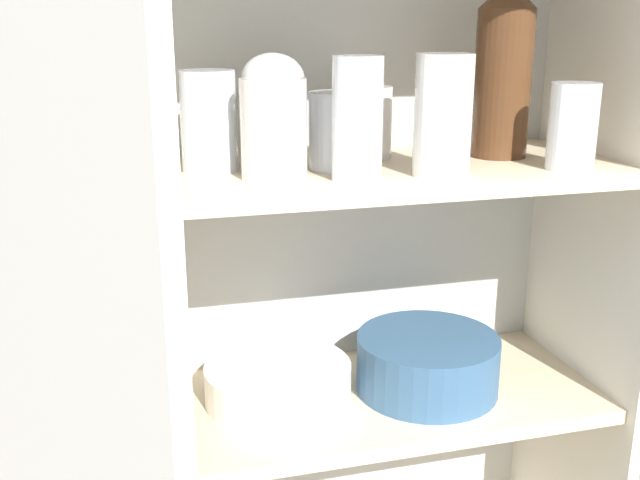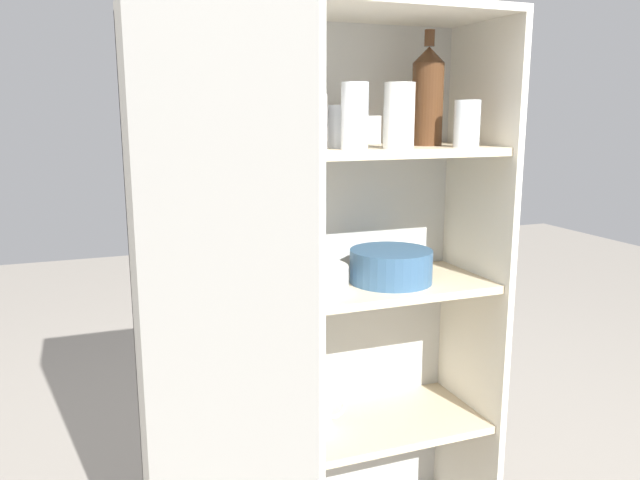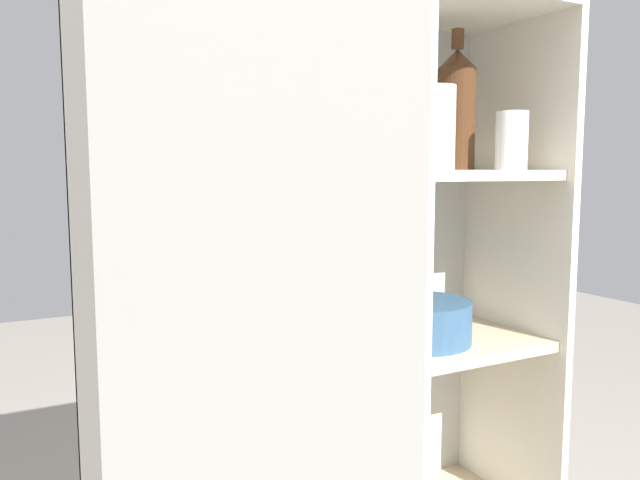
# 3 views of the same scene
# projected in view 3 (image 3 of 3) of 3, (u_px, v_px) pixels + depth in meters

# --- Properties ---
(cupboard_back_panel) EXTENTS (0.89, 0.02, 1.37)m
(cupboard_back_panel) POSITION_uv_depth(u_px,v_px,m) (302.00, 354.00, 1.30)
(cupboard_back_panel) COLOR silver
(cupboard_back_panel) RESTS_ON ground_plane
(cupboard_side_left) EXTENTS (0.02, 0.32, 1.37)m
(cupboard_side_left) POSITION_uv_depth(u_px,v_px,m) (95.00, 419.00, 0.96)
(cupboard_side_left) COLOR silver
(cupboard_side_left) RESTS_ON ground_plane
(cupboard_side_right) EXTENTS (0.02, 0.32, 1.37)m
(cupboard_side_right) POSITION_uv_depth(u_px,v_px,m) (509.00, 345.00, 1.37)
(cupboard_side_right) COLOR silver
(cupboard_side_right) RESTS_ON ground_plane
(shelf_board_middle) EXTENTS (0.85, 0.29, 0.02)m
(shelf_board_middle) POSITION_uv_depth(u_px,v_px,m) (338.00, 358.00, 1.16)
(shelf_board_middle) COLOR beige
(shelf_board_upper) EXTENTS (0.85, 0.29, 0.02)m
(shelf_board_upper) POSITION_uv_depth(u_px,v_px,m) (339.00, 175.00, 1.13)
(shelf_board_upper) COLOR beige
(tumbler_glass_0) EXTENTS (0.06, 0.06, 0.12)m
(tumbler_glass_0) POSITION_uv_depth(u_px,v_px,m) (167.00, 134.00, 1.02)
(tumbler_glass_0) COLOR white
(tumbler_glass_0) RESTS_ON shelf_board_upper
(tumbler_glass_1) EXTENTS (0.08, 0.08, 0.09)m
(tumbler_glass_1) POSITION_uv_depth(u_px,v_px,m) (117.00, 141.00, 1.02)
(tumbler_glass_1) COLOR white
(tumbler_glass_1) RESTS_ON shelf_board_upper
(tumbler_glass_2) EXTENTS (0.06, 0.06, 0.15)m
(tumbler_glass_2) POSITION_uv_depth(u_px,v_px,m) (384.00, 126.00, 1.06)
(tumbler_glass_2) COLOR white
(tumbler_glass_2) RESTS_ON shelf_board_upper
(tumbler_glass_3) EXTENTS (0.07, 0.07, 0.10)m
(tumbler_glass_3) POSITION_uv_depth(u_px,v_px,m) (359.00, 143.00, 1.13)
(tumbler_glass_3) COLOR white
(tumbler_glass_3) RESTS_ON shelf_board_upper
(tumbler_glass_4) EXTENTS (0.06, 0.06, 0.11)m
(tumbler_glass_4) POSITION_uv_depth(u_px,v_px,m) (511.00, 141.00, 1.19)
(tumbler_glass_4) COLOR white
(tumbler_glass_4) RESTS_ON shelf_board_upper
(tumbler_glass_5) EXTENTS (0.07, 0.07, 0.13)m
(tumbler_glass_5) POSITION_uv_depth(u_px,v_px,m) (271.00, 133.00, 1.08)
(tumbler_glass_5) COLOR white
(tumbler_glass_5) RESTS_ON shelf_board_upper
(tumbler_glass_6) EXTENTS (0.07, 0.07, 0.15)m
(tumbler_glass_6) POSITION_uv_depth(u_px,v_px,m) (435.00, 128.00, 1.11)
(tumbler_glass_6) COLOR white
(tumbler_glass_6) RESTS_ON shelf_board_upper
(tumbler_glass_7) EXTENTS (0.08, 0.08, 0.12)m
(tumbler_glass_7) POSITION_uv_depth(u_px,v_px,m) (325.00, 134.00, 1.05)
(tumbler_glass_7) COLOR silver
(tumbler_glass_7) RESTS_ON shelf_board_upper
(tumbler_glass_8) EXTENTS (0.07, 0.07, 0.10)m
(tumbler_glass_8) POSITION_uv_depth(u_px,v_px,m) (368.00, 145.00, 1.22)
(tumbler_glass_8) COLOR white
(tumbler_glass_8) RESTS_ON shelf_board_upper
(wine_glass_0) EXTENTS (0.08, 0.08, 0.15)m
(wine_glass_0) POSITION_uv_depth(u_px,v_px,m) (309.00, 112.00, 1.14)
(wine_glass_0) COLOR white
(wine_glass_0) RESTS_ON shelf_board_upper
(wine_glass_1) EXTENTS (0.07, 0.07, 0.13)m
(wine_glass_1) POSITION_uv_depth(u_px,v_px,m) (165.00, 105.00, 0.88)
(wine_glass_1) COLOR white
(wine_glass_1) RESTS_ON shelf_board_upper
(wine_bottle) EXTENTS (0.08, 0.08, 0.28)m
(wine_bottle) POSITION_uv_depth(u_px,v_px,m) (456.00, 109.00, 1.26)
(wine_bottle) COLOR #4C2D19
(wine_bottle) RESTS_ON shelf_board_upper
(plate_stack_white) EXTENTS (0.21, 0.21, 0.05)m
(plate_stack_white) POSITION_uv_depth(u_px,v_px,m) (314.00, 339.00, 1.16)
(plate_stack_white) COLOR white
(plate_stack_white) RESTS_ON shelf_board_middle
(mixing_bowl_large) EXTENTS (0.21, 0.21, 0.08)m
(mixing_bowl_large) POSITION_uv_depth(u_px,v_px,m) (418.00, 320.00, 1.23)
(mixing_bowl_large) COLOR #33567A
(mixing_bowl_large) RESTS_ON shelf_board_middle
(serving_bowl_small) EXTENTS (0.14, 0.14, 0.05)m
(serving_bowl_small) POSITION_uv_depth(u_px,v_px,m) (151.00, 363.00, 1.01)
(serving_bowl_small) COLOR gold
(serving_bowl_small) RESTS_ON shelf_board_middle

